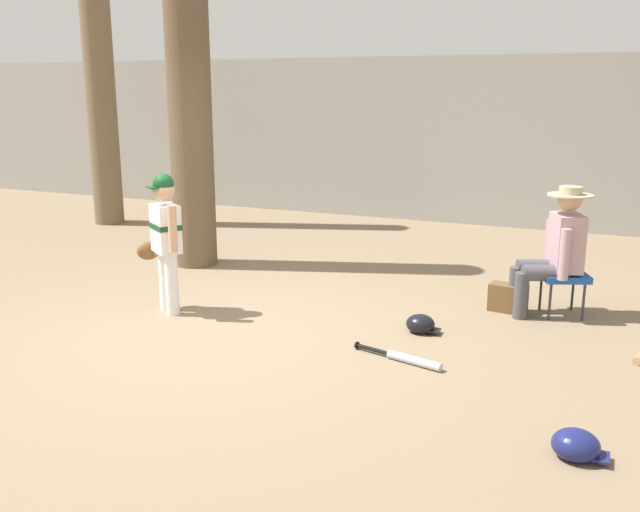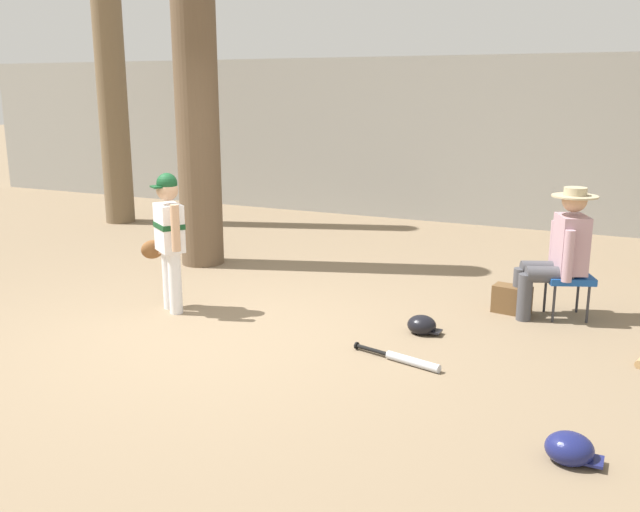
{
  "view_description": "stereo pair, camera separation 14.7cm",
  "coord_description": "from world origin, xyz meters",
  "px_view_note": "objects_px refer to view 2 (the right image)",
  "views": [
    {
      "loc": [
        3.05,
        -4.72,
        2.06
      ],
      "look_at": [
        0.9,
        0.21,
        0.75
      ],
      "focal_mm": 39.01,
      "sensor_mm": 36.0,
      "label": 1
    },
    {
      "loc": [
        3.18,
        -4.66,
        2.06
      ],
      "look_at": [
        0.9,
        0.21,
        0.75
      ],
      "focal_mm": 39.01,
      "sensor_mm": 36.0,
      "label": 2
    }
  ],
  "objects_px": {
    "tree_near_player": "(196,79)",
    "tree_far_left": "(106,10)",
    "bat_aluminum_silver": "(406,360)",
    "folding_stool": "(568,279)",
    "batting_helmet_navy": "(570,449)",
    "batting_helmet_black": "(422,325)",
    "seated_spectator": "(559,249)",
    "handbag_beside_stool": "(512,300)",
    "young_ballplayer": "(168,233)"
  },
  "relations": [
    {
      "from": "tree_near_player",
      "to": "tree_far_left",
      "type": "bearing_deg",
      "value": 148.28
    },
    {
      "from": "bat_aluminum_silver",
      "to": "folding_stool",
      "type": "bearing_deg",
      "value": 59.91
    },
    {
      "from": "batting_helmet_navy",
      "to": "batting_helmet_black",
      "type": "bearing_deg",
      "value": 129.22
    },
    {
      "from": "seated_spectator",
      "to": "tree_far_left",
      "type": "height_order",
      "value": "tree_far_left"
    },
    {
      "from": "folding_stool",
      "to": "batting_helmet_navy",
      "type": "relative_size",
      "value": 1.62
    },
    {
      "from": "handbag_beside_stool",
      "to": "tree_far_left",
      "type": "bearing_deg",
      "value": 162.38
    },
    {
      "from": "batting_helmet_black",
      "to": "young_ballplayer",
      "type": "bearing_deg",
      "value": -170.44
    },
    {
      "from": "batting_helmet_black",
      "to": "batting_helmet_navy",
      "type": "distance_m",
      "value": 2.17
    },
    {
      "from": "batting_helmet_black",
      "to": "handbag_beside_stool",
      "type": "bearing_deg",
      "value": 56.24
    },
    {
      "from": "young_ballplayer",
      "to": "handbag_beside_stool",
      "type": "bearing_deg",
      "value": 23.68
    },
    {
      "from": "bat_aluminum_silver",
      "to": "tree_near_player",
      "type": "bearing_deg",
      "value": 148.4
    },
    {
      "from": "bat_aluminum_silver",
      "to": "batting_helmet_black",
      "type": "distance_m",
      "value": 0.71
    },
    {
      "from": "young_ballplayer",
      "to": "batting_helmet_black",
      "type": "height_order",
      "value": "young_ballplayer"
    },
    {
      "from": "young_ballplayer",
      "to": "batting_helmet_navy",
      "type": "xyz_separation_m",
      "value": [
        3.71,
        -1.29,
        -0.66
      ]
    },
    {
      "from": "handbag_beside_stool",
      "to": "batting_helmet_black",
      "type": "bearing_deg",
      "value": -123.76
    },
    {
      "from": "tree_near_player",
      "to": "batting_helmet_navy",
      "type": "relative_size",
      "value": 15.91
    },
    {
      "from": "seated_spectator",
      "to": "batting_helmet_black",
      "type": "bearing_deg",
      "value": -136.13
    },
    {
      "from": "folding_stool",
      "to": "seated_spectator",
      "type": "height_order",
      "value": "seated_spectator"
    },
    {
      "from": "folding_stool",
      "to": "seated_spectator",
      "type": "bearing_deg",
      "value": -158.09
    },
    {
      "from": "folding_stool",
      "to": "tree_far_left",
      "type": "distance_m",
      "value": 7.66
    },
    {
      "from": "tree_near_player",
      "to": "bat_aluminum_silver",
      "type": "distance_m",
      "value": 4.31
    },
    {
      "from": "tree_far_left",
      "to": "bat_aluminum_silver",
      "type": "bearing_deg",
      "value": -31.65
    },
    {
      "from": "seated_spectator",
      "to": "batting_helmet_navy",
      "type": "height_order",
      "value": "seated_spectator"
    },
    {
      "from": "bat_aluminum_silver",
      "to": "young_ballplayer",
      "type": "bearing_deg",
      "value": 172.6
    },
    {
      "from": "seated_spectator",
      "to": "batting_helmet_navy",
      "type": "distance_m",
      "value": 2.71
    },
    {
      "from": "tree_near_player",
      "to": "young_ballplayer",
      "type": "xyz_separation_m",
      "value": [
        0.78,
        -1.65,
        -1.4
      ]
    },
    {
      "from": "young_ballplayer",
      "to": "seated_spectator",
      "type": "bearing_deg",
      "value": 21.89
    },
    {
      "from": "tree_far_left",
      "to": "batting_helmet_black",
      "type": "height_order",
      "value": "tree_far_left"
    },
    {
      "from": "folding_stool",
      "to": "seated_spectator",
      "type": "distance_m",
      "value": 0.29
    },
    {
      "from": "handbag_beside_stool",
      "to": "batting_helmet_black",
      "type": "height_order",
      "value": "handbag_beside_stool"
    },
    {
      "from": "tree_near_player",
      "to": "young_ballplayer",
      "type": "bearing_deg",
      "value": -64.84
    },
    {
      "from": "folding_stool",
      "to": "batting_helmet_black",
      "type": "bearing_deg",
      "value": -137.59
    },
    {
      "from": "tree_near_player",
      "to": "folding_stool",
      "type": "height_order",
      "value": "tree_near_player"
    },
    {
      "from": "seated_spectator",
      "to": "tree_near_player",
      "type": "bearing_deg",
      "value": 175.44
    },
    {
      "from": "batting_helmet_black",
      "to": "batting_helmet_navy",
      "type": "relative_size",
      "value": 0.92
    },
    {
      "from": "folding_stool",
      "to": "young_ballplayer",
      "type": "bearing_deg",
      "value": -158.11
    },
    {
      "from": "young_ballplayer",
      "to": "seated_spectator",
      "type": "relative_size",
      "value": 1.09
    },
    {
      "from": "tree_far_left",
      "to": "batting_helmet_navy",
      "type": "bearing_deg",
      "value": -32.71
    },
    {
      "from": "tree_near_player",
      "to": "batting_helmet_black",
      "type": "height_order",
      "value": "tree_near_player"
    },
    {
      "from": "batting_helmet_black",
      "to": "seated_spectator",
      "type": "bearing_deg",
      "value": 43.87
    },
    {
      "from": "seated_spectator",
      "to": "bat_aluminum_silver",
      "type": "height_order",
      "value": "seated_spectator"
    },
    {
      "from": "tree_near_player",
      "to": "seated_spectator",
      "type": "bearing_deg",
      "value": -4.56
    },
    {
      "from": "bat_aluminum_silver",
      "to": "batting_helmet_navy",
      "type": "relative_size",
      "value": 2.37
    },
    {
      "from": "young_ballplayer",
      "to": "bat_aluminum_silver",
      "type": "bearing_deg",
      "value": -7.4
    },
    {
      "from": "tree_near_player",
      "to": "seated_spectator",
      "type": "height_order",
      "value": "tree_near_player"
    },
    {
      "from": "tree_near_player",
      "to": "handbag_beside_stool",
      "type": "height_order",
      "value": "tree_near_player"
    },
    {
      "from": "handbag_beside_stool",
      "to": "folding_stool",
      "type": "bearing_deg",
      "value": 9.79
    },
    {
      "from": "handbag_beside_stool",
      "to": "bat_aluminum_silver",
      "type": "relative_size",
      "value": 0.45
    },
    {
      "from": "folding_stool",
      "to": "bat_aluminum_silver",
      "type": "height_order",
      "value": "folding_stool"
    },
    {
      "from": "handbag_beside_stool",
      "to": "tree_far_left",
      "type": "height_order",
      "value": "tree_far_left"
    }
  ]
}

